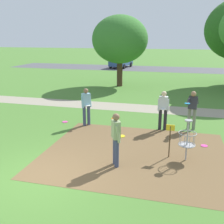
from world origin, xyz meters
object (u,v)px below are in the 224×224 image
Objects in this scene: disc_golf_basket at (185,138)px; player_waiting_right at (163,108)px; player_waiting_left at (86,105)px; tree_mid_left at (120,40)px; frisbee_far_left at (114,118)px; player_foreground_watching at (192,108)px; frisbee_by_tee at (65,122)px; parked_car_leftmost at (121,60)px; player_throwing at (116,137)px; frisbee_mid_grass at (204,146)px; frisbee_far_right at (166,126)px.

player_waiting_right is at bearing 107.96° from disc_golf_basket.
tree_mid_left is at bearing 94.37° from player_waiting_left.
player_waiting_left is 10.46m from tree_mid_left.
player_waiting_left is 1.86m from frisbee_far_left.
disc_golf_basket is 0.81× the size of player_foreground_watching.
disc_golf_basket is 6.16m from frisbee_by_tee.
tree_mid_left is at bearing -77.87° from parked_car_leftmost.
player_waiting_right is 4.66m from frisbee_by_tee.
frisbee_by_tee is 10.57m from tree_mid_left.
player_waiting_left is at bearing 149.15° from disc_golf_basket.
player_foreground_watching is at bearing 15.86° from player_waiting_right.
player_throwing is at bearing -107.22° from player_waiting_right.
player_throwing is 27.16m from parked_car_leftmost.
player_foreground_watching reaches higher than frisbee_by_tee.
player_foreground_watching is 1.00× the size of player_waiting_right.
frisbee_mid_grass is (0.45, -1.79, -0.98)m from player_foreground_watching.
player_waiting_right is (3.40, 0.25, 0.00)m from player_waiting_left.
frisbee_by_tee is at bearing -173.11° from frisbee_far_right.
tree_mid_left is (-3.00, 13.59, 2.69)m from player_throwing.
frisbee_mid_grass is at bearing -51.68° from frisbee_far_right.
frisbee_mid_grass is (1.66, -1.45, -0.96)m from player_waiting_right.
frisbee_far_left is (-1.28, 4.79, -0.96)m from player_throwing.
disc_golf_basket reaches higher than frisbee_far_left.
parked_car_leftmost is at bearing 98.77° from player_waiting_left.
frisbee_far_left is at bearing 27.78° from frisbee_by_tee.
parked_car_leftmost is at bearing 107.63° from frisbee_far_right.
player_foreground_watching and player_throwing have the same top height.
player_waiting_right reaches higher than frisbee_far_right.
player_waiting_left is (-4.61, -0.59, -0.02)m from player_foreground_watching.
disc_golf_basket is at bearing -68.11° from tree_mid_left.
tree_mid_left is (-1.73, 8.80, 3.65)m from frisbee_far_left.
frisbee_far_left is 9.69m from tree_mid_left.
frisbee_far_left is 1.14× the size of frisbee_far_right.
disc_golf_basket is at bearing -76.72° from frisbee_far_right.
player_throwing is 5.04m from frisbee_far_left.
player_waiting_left is at bearing 122.45° from player_throwing.
tree_mid_left is 13.52m from parked_car_leftmost.
disc_golf_basket reaches higher than frisbee_mid_grass.
player_waiting_left reaches higher than disc_golf_basket.
disc_golf_basket is at bearing -72.92° from parked_car_leftmost.
frisbee_by_tee and frisbee_far_left have the same top height.
frisbee_far_left is 0.04× the size of tree_mid_left.
frisbee_far_right is at bearing 11.62° from player_waiting_left.
player_throwing is (-2.08, -0.94, 0.21)m from disc_golf_basket.
player_throwing is at bearing -120.08° from player_foreground_watching.
player_foreground_watching reaches higher than disc_golf_basket.
player_foreground_watching is 5.86m from frisbee_by_tee.
player_throwing is 4.54m from frisbee_far_right.
player_throwing is 14.17m from tree_mid_left.
parked_car_leftmost is (-4.51, 21.75, 0.91)m from frisbee_far_left.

